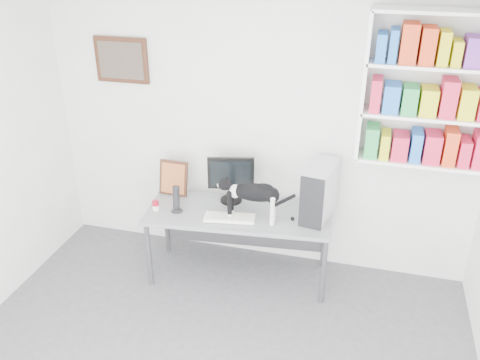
# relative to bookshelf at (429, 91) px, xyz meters

# --- Properties ---
(room) EXTENTS (4.01, 4.01, 2.70)m
(room) POSITION_rel_bookshelf_xyz_m (-1.40, -1.85, -0.50)
(room) COLOR #5B5B60
(room) RESTS_ON ground
(bookshelf) EXTENTS (1.03, 0.28, 1.24)m
(bookshelf) POSITION_rel_bookshelf_xyz_m (0.00, 0.00, 0.00)
(bookshelf) COLOR white
(bookshelf) RESTS_ON room
(wall_art) EXTENTS (0.52, 0.04, 0.42)m
(wall_art) POSITION_rel_bookshelf_xyz_m (-2.70, 0.12, 0.05)
(wall_art) COLOR #452616
(wall_art) RESTS_ON room
(desk) EXTENTS (1.72, 0.81, 0.69)m
(desk) POSITION_rel_bookshelf_xyz_m (-1.47, -0.28, -1.50)
(desk) COLOR gray
(desk) RESTS_ON room
(monitor) EXTENTS (0.46, 0.30, 0.45)m
(monitor) POSITION_rel_bookshelf_xyz_m (-1.59, -0.10, -0.93)
(monitor) COLOR black
(monitor) RESTS_ON desk
(keyboard) EXTENTS (0.47, 0.24, 0.03)m
(keyboard) POSITION_rel_bookshelf_xyz_m (-1.51, -0.43, -1.14)
(keyboard) COLOR white
(keyboard) RESTS_ON desk
(pc_tower) EXTENTS (0.29, 0.52, 0.49)m
(pc_tower) POSITION_rel_bookshelf_xyz_m (-0.77, -0.16, -0.91)
(pc_tower) COLOR silver
(pc_tower) RESTS_ON desk
(speaker) EXTENTS (0.13, 0.13, 0.26)m
(speaker) POSITION_rel_bookshelf_xyz_m (-2.02, -0.42, -1.03)
(speaker) COLOR black
(speaker) RESTS_ON desk
(leaning_print) EXTENTS (0.28, 0.12, 0.35)m
(leaning_print) POSITION_rel_bookshelf_xyz_m (-2.16, -0.10, -0.98)
(leaning_print) COLOR #452616
(leaning_print) RESTS_ON desk
(soup_can) EXTENTS (0.07, 0.07, 0.09)m
(soup_can) POSITION_rel_bookshelf_xyz_m (-2.21, -0.44, -1.11)
(soup_can) COLOR maroon
(soup_can) RESTS_ON desk
(cat) EXTENTS (0.61, 0.18, 0.38)m
(cat) POSITION_rel_bookshelf_xyz_m (-1.31, -0.39, -0.97)
(cat) COLOR black
(cat) RESTS_ON desk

